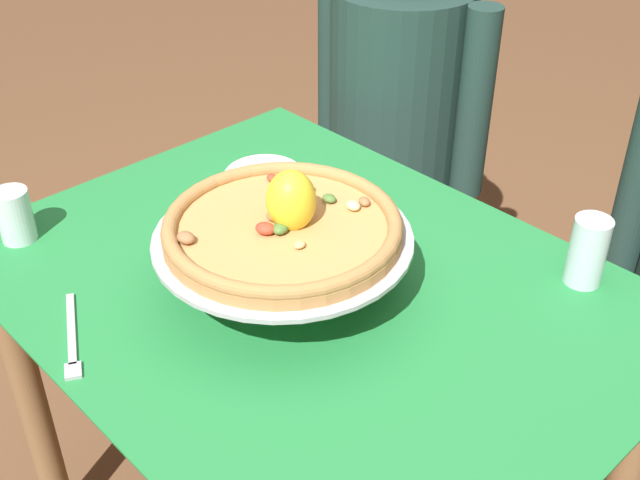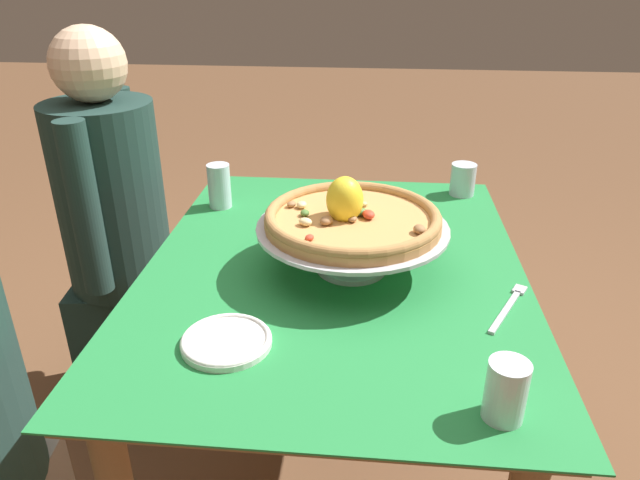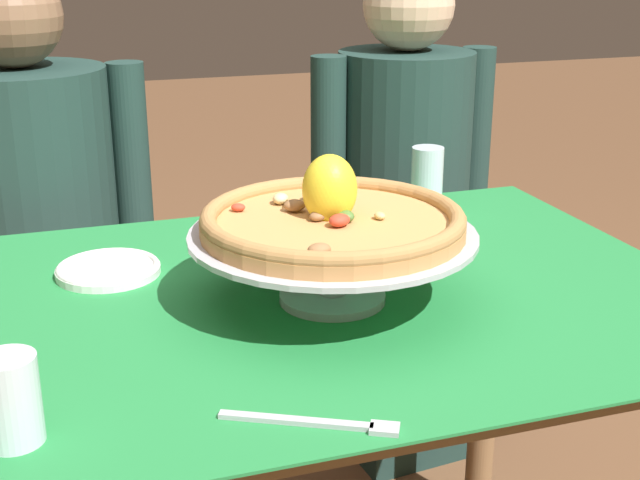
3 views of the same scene
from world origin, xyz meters
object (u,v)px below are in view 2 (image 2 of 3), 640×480
object	(u,v)px
pizza_stand	(352,235)
side_plate	(226,341)
pizza	(352,217)
dinner_fork	(509,305)
water_glass_front_left	(505,394)
diner_right	(118,241)
water_glass_back_right	(220,188)
water_glass_front_right	(463,181)

from	to	relation	value
pizza_stand	side_plate	world-z (taller)	pizza_stand
pizza	dinner_fork	xyz separation A→B (m)	(-0.12, -0.32, -0.12)
water_glass_front_left	diner_right	world-z (taller)	diner_right
water_glass_back_right	dinner_fork	world-z (taller)	water_glass_back_right
dinner_fork	water_glass_front_right	bearing A→B (deg)	1.98
water_glass_back_right	side_plate	world-z (taller)	water_glass_back_right
water_glass_front_right	dinner_fork	distance (m)	0.60
pizza	water_glass_back_right	size ratio (longest dim) A/B	3.12
side_plate	dinner_fork	distance (m)	0.56
pizza	water_glass_front_right	distance (m)	0.57
dinner_fork	diner_right	world-z (taller)	diner_right
diner_right	pizza_stand	bearing A→B (deg)	-120.38
water_glass_front_right	dinner_fork	world-z (taller)	water_glass_front_right
pizza_stand	pizza	xyz separation A→B (m)	(-0.00, 0.00, 0.04)
water_glass_front_right	water_glass_back_right	bearing A→B (deg)	102.93
pizza_stand	diner_right	world-z (taller)	diner_right
water_glass_front_left	diner_right	xyz separation A→B (m)	(0.88, 0.99, -0.22)
pizza	water_glass_front_right	size ratio (longest dim) A/B	4.13
diner_right	water_glass_back_right	bearing A→B (deg)	-107.07
water_glass_back_right	pizza_stand	bearing A→B (deg)	-130.74
pizza	diner_right	xyz separation A→B (m)	(0.44, 0.74, -0.31)
water_glass_front_right	water_glass_front_left	xyz separation A→B (m)	(-0.92, 0.05, 0.00)
pizza	side_plate	world-z (taller)	pizza
water_glass_front_right	water_glass_back_right	distance (m)	0.69
pizza_stand	pizza	distance (m)	0.04
water_glass_back_right	side_plate	bearing A→B (deg)	-165.07
diner_right	pizza	bearing A→B (deg)	-120.46
water_glass_back_right	water_glass_front_left	xyz separation A→B (m)	(-0.76, -0.62, -0.01)
side_plate	water_glass_front_left	bearing A→B (deg)	-106.85
side_plate	diner_right	size ratio (longest dim) A/B	0.13
side_plate	water_glass_back_right	bearing A→B (deg)	14.93
dinner_fork	diner_right	xyz separation A→B (m)	(0.56, 1.06, -0.18)
water_glass_back_right	side_plate	distance (m)	0.65
water_glass_front_left	side_plate	distance (m)	0.48
side_plate	diner_right	bearing A→B (deg)	36.01
water_glass_front_left	side_plate	bearing A→B (deg)	73.15
pizza_stand	dinner_fork	bearing A→B (deg)	-111.44
water_glass_back_right	water_glass_front_left	size ratio (longest dim) A/B	1.22
water_glass_front_left	pizza	bearing A→B (deg)	29.59
water_glass_front_left	side_plate	world-z (taller)	water_glass_front_left
pizza_stand	pizza	bearing A→B (deg)	92.94
side_plate	dinner_fork	world-z (taller)	side_plate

